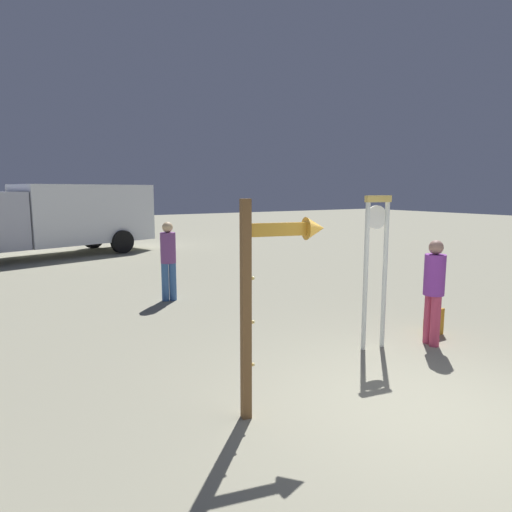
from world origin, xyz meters
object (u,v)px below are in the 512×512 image
Objects in this scene: arrow_sign at (273,274)px; box_truck_near at (63,216)px; person_distant at (168,257)px; standing_clock at (376,258)px; backpack at (433,322)px; person_near_clock at (434,287)px.

box_truck_near reaches higher than arrow_sign.
box_truck_near is (-0.75, 8.88, 0.51)m from person_distant.
box_truck_near is (0.19, 14.41, -0.08)m from arrow_sign.
standing_clock reaches higher than backpack.
standing_clock is at bearing -71.12° from person_distant.
box_truck_near reaches higher than backpack.
box_truck_near reaches higher than person_distant.
standing_clock is at bearing -80.22° from box_truck_near.
standing_clock is 13.70m from box_truck_near.
arrow_sign reaches higher than person_distant.
arrow_sign is 1.34× the size of person_distant.
standing_clock is at bearing 176.93° from backpack.
box_truck_near is at bearing 89.24° from arrow_sign.
standing_clock is 1.35× the size of person_distant.
person_distant is at bearing 122.24° from backpack.
backpack is 5.61m from person_distant.
arrow_sign is 5.64m from person_distant.
person_distant is (0.94, 5.53, -0.59)m from arrow_sign.
person_near_clock reaches higher than backpack.
person_near_clock is 5.60m from person_distant.
standing_clock is 2.68m from arrow_sign.
standing_clock is at bearing 19.86° from arrow_sign.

